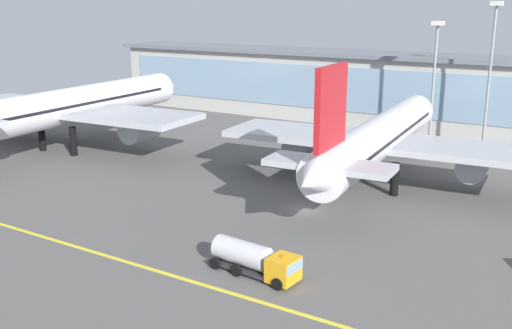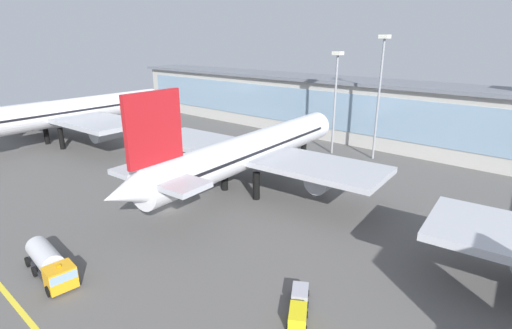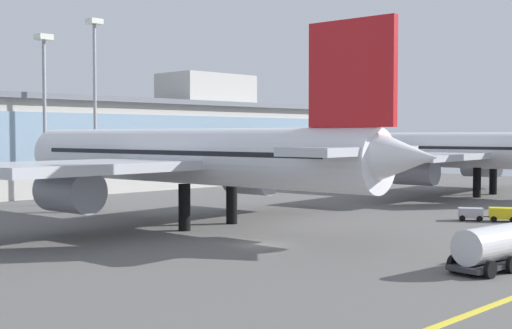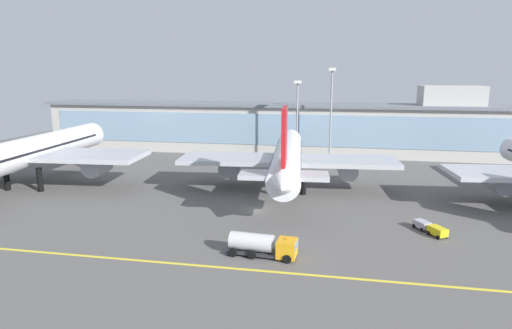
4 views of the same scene
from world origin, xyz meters
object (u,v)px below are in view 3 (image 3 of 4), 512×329
Objects in this scene: airliner_near_right at (186,158)px; apron_light_mast_west at (44,92)px; apron_light_mast_centre at (95,82)px; airliner_far_right at (465,151)px; fuel_tanker_truck at (504,245)px; baggage_tug_near at (488,213)px.

airliner_near_right is 2.50× the size of apron_light_mast_west.
airliner_near_right is 31.23m from apron_light_mast_centre.
airliner_near_right reaches higher than airliner_far_right.
airliner_far_right reaches higher than fuel_tanker_truck.
apron_light_mast_centre is (-42.21, 31.55, 9.45)m from airliner_far_right.
baggage_tug_near is at bearing 33.37° from fuel_tanker_truck.
airliner_far_right is at bearing -36.77° from apron_light_mast_centre.
apron_light_mast_west is at bearing -166.44° from apron_light_mast_centre.
apron_light_mast_west is (-1.26, 58.73, 12.55)m from fuel_tanker_truck.
apron_light_mast_centre is (7.20, 60.77, 14.29)m from fuel_tanker_truck.
apron_light_mast_west is at bearing 54.02° from airliner_far_right.
apron_light_mast_centre is at bearing 166.46° from baggage_tug_near.
apron_light_mast_centre reaches higher than airliner_near_right.
airliner_near_right is 27.77m from apron_light_mast_west.
apron_light_mast_west is 0.87× the size of apron_light_mast_centre.
baggage_tug_near is 0.26× the size of apron_light_mast_west.
airliner_near_right is at bearing 81.05° from airliner_far_right.
apron_light_mast_centre is (-15.31, 48.53, 15.01)m from baggage_tug_near.
airliner_far_right is 32.30m from baggage_tug_near.
baggage_tug_near is (23.19, -19.77, -5.74)m from airliner_near_right.
apron_light_mast_west reaches higher than fuel_tanker_truck.
fuel_tanker_truck is 0.44× the size of apron_light_mast_west.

